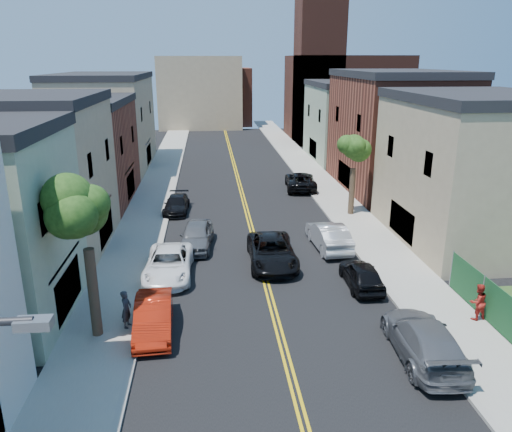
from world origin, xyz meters
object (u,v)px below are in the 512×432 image
object	(u,v)px
pedestrian_left	(126,309)
red_sedan	(154,317)
silver_car_right	(329,236)
dark_car_right_far	(300,181)
black_car_left	(177,204)
pedestrian_right	(478,302)
grey_car_left	(196,236)
black_car_right	(362,274)
grey_car_right	(424,339)
black_suv_lane	(272,252)
white_pickup	(169,264)

from	to	relation	value
pedestrian_left	red_sedan	bearing A→B (deg)	-92.15
silver_car_right	dark_car_right_far	bearing A→B (deg)	-97.03
black_car_left	pedestrian_right	size ratio (longest dim) A/B	2.56
grey_car_left	black_car_right	distance (m)	10.93
pedestrian_left	pedestrian_right	distance (m)	15.82
black_car_right	dark_car_right_far	xyz separation A→B (m)	(0.53, 20.57, 0.09)
black_car_left	pedestrian_left	bearing A→B (deg)	-90.49
black_car_left	grey_car_right	xyz separation A→B (m)	(10.99, -20.97, 0.16)
pedestrian_right	black_suv_lane	bearing A→B (deg)	-51.02
silver_car_right	pedestrian_right	xyz separation A→B (m)	(4.55, -9.75, 0.18)
black_car_left	black_car_right	bearing A→B (deg)	-50.57
red_sedan	grey_car_left	xyz separation A→B (m)	(1.70, 10.08, 0.07)
black_car_left	grey_car_right	size ratio (longest dim) A/B	0.80
white_pickup	grey_car_right	bearing A→B (deg)	-38.14
grey_car_right	pedestrian_left	world-z (taller)	pedestrian_left
pedestrian_right	white_pickup	bearing A→B (deg)	-33.41
pedestrian_right	black_car_left	bearing A→B (deg)	-61.08
black_car_right	pedestrian_left	xyz separation A→B (m)	(-11.67, -3.24, 0.32)
pedestrian_left	black_car_left	bearing A→B (deg)	8.42
silver_car_right	black_car_right	bearing A→B (deg)	90.91
grey_car_left	black_suv_lane	bearing A→B (deg)	-29.17
red_sedan	black_car_right	world-z (taller)	red_sedan
black_car_right	pedestrian_left	world-z (taller)	pedestrian_left
grey_car_right	grey_car_left	bearing A→B (deg)	-51.46
grey_car_right	black_suv_lane	world-z (taller)	grey_car_right
black_car_left	grey_car_right	distance (m)	23.68
black_car_left	black_car_right	xyz separation A→B (m)	(10.47, -14.39, 0.06)
black_car_right	silver_car_right	world-z (taller)	silver_car_right
red_sedan	white_pickup	world-z (taller)	white_pickup
grey_car_left	black_suv_lane	world-z (taller)	grey_car_left
dark_car_right_far	grey_car_left	bearing A→B (deg)	62.03
grey_car_left	red_sedan	bearing A→B (deg)	-93.76
silver_car_right	black_car_left	bearing A→B (deg)	-44.42
red_sedan	grey_car_left	bearing A→B (deg)	77.31
black_suv_lane	pedestrian_right	world-z (taller)	pedestrian_right
black_car_left	grey_car_left	bearing A→B (deg)	-74.40
black_suv_lane	pedestrian_right	distance (m)	11.33
red_sedan	black_car_right	xyz separation A→B (m)	(10.47, 3.55, -0.05)
silver_car_right	red_sedan	bearing A→B (deg)	39.10
pedestrian_left	grey_car_left	bearing A→B (deg)	-4.22
white_pickup	silver_car_right	xyz separation A→B (m)	(9.80, 3.35, 0.08)
red_sedan	black_suv_lane	xyz separation A→B (m)	(6.14, 6.98, 0.05)
white_pickup	black_car_right	distance (m)	10.48
grey_car_right	black_car_right	xyz separation A→B (m)	(-0.53, 6.58, -0.11)
grey_car_left	black_car_left	bearing A→B (deg)	108.01
black_suv_lane	pedestrian_left	size ratio (longest dim) A/B	3.32
red_sedan	grey_car_left	world-z (taller)	grey_car_left
grey_car_right	black_suv_lane	distance (m)	11.12
silver_car_right	pedestrian_right	world-z (taller)	pedestrian_right
red_sedan	dark_car_right_far	bearing A→B (deg)	62.37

